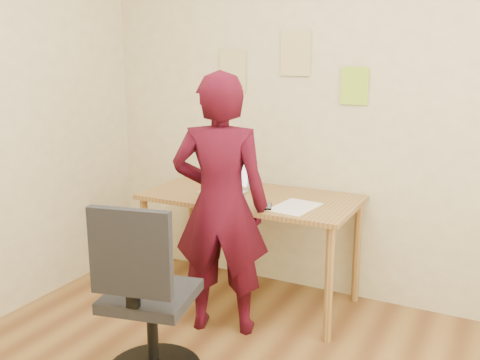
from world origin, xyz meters
The scene contains 10 objects.
room centered at (0.00, 0.00, 1.35)m, with size 3.58×3.58×2.78m.
desk centered at (-0.45, 1.38, 0.65)m, with size 1.40×0.70×0.74m.
laptop centered at (-0.64, 1.39, 0.79)m, with size 0.31×0.28×0.22m.
paper_sheet centered at (-0.08, 1.26, 0.74)m, with size 0.23×0.33×0.00m, color white.
phone centered at (-0.24, 1.17, 0.75)m, with size 0.11×0.15×0.01m.
wall_note_left centered at (-0.77, 1.74, 1.53)m, with size 0.21×0.00×0.30m, color #D4BF7E.
wall_note_mid centered at (-0.29, 1.74, 1.66)m, with size 0.21×0.00×0.30m, color #D4BF7E.
wall_note_right centered at (0.12, 1.74, 1.45)m, with size 0.18×0.00×0.24m, color #A2DB31.
office_chair centered at (-0.49, 0.29, 0.41)m, with size 0.51×0.52×0.97m.
person centered at (-0.43, 0.95, 0.78)m, with size 0.57×0.37×1.57m, color #3C0815.
Camera 1 is at (1.05, -1.68, 1.66)m, focal length 40.00 mm.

